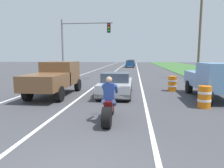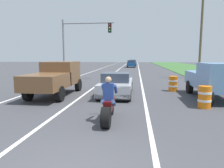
% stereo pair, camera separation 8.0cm
% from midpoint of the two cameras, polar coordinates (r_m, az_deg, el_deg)
% --- Properties ---
extents(lane_stripe_left_solid, '(0.14, 120.00, 0.01)m').
position_cam_midpoint_polar(lane_stripe_left_solid, '(24.46, -9.54, 2.26)').
color(lane_stripe_left_solid, white).
rests_on(lane_stripe_left_solid, ground).
extents(lane_stripe_right_solid, '(0.14, 120.00, 0.01)m').
position_cam_midpoint_polar(lane_stripe_right_solid, '(23.53, 7.59, 2.09)').
color(lane_stripe_right_solid, white).
rests_on(lane_stripe_right_solid, ground).
extents(lane_stripe_centre_dashed, '(0.14, 120.00, 0.01)m').
position_cam_midpoint_polar(lane_stripe_centre_dashed, '(23.73, -1.14, 2.20)').
color(lane_stripe_centre_dashed, white).
rests_on(lane_stripe_centre_dashed, ground).
extents(motorcycle_with_rider, '(0.70, 2.21, 1.62)m').
position_cam_midpoint_polar(motorcycle_with_rider, '(7.12, -1.16, -6.13)').
color(motorcycle_with_rider, black).
rests_on(motorcycle_with_rider, ground).
extents(sports_car_silver, '(1.84, 4.30, 1.37)m').
position_cam_midpoint_polar(sports_car_silver, '(12.06, 0.95, -0.22)').
color(sports_car_silver, '#B7B7BC').
rests_on(sports_car_silver, ground).
extents(pickup_truck_left_lane_brown, '(2.02, 4.80, 1.98)m').
position_cam_midpoint_polar(pickup_truck_left_lane_brown, '(12.43, -15.93, 1.94)').
color(pickup_truck_left_lane_brown, brown).
rests_on(pickup_truck_left_lane_brown, ground).
extents(pickup_truck_right_shoulder_light_blue, '(2.02, 4.80, 1.98)m').
position_cam_midpoint_polar(pickup_truck_right_shoulder_light_blue, '(12.29, 26.64, 1.35)').
color(pickup_truck_right_shoulder_light_blue, '#6B93C6').
rests_on(pickup_truck_right_shoulder_light_blue, ground).
extents(traffic_light_mast_near, '(5.28, 0.34, 6.00)m').
position_cam_midpoint_polar(traffic_light_mast_near, '(21.19, -9.61, 12.36)').
color(traffic_light_mast_near, gray).
rests_on(traffic_light_mast_near, ground).
extents(utility_pole_roadside, '(0.24, 0.24, 8.55)m').
position_cam_midpoint_polar(utility_pole_roadside, '(23.52, 23.38, 11.95)').
color(utility_pole_roadside, brown).
rests_on(utility_pole_roadside, ground).
extents(construction_barrel_nearest, '(0.58, 0.58, 1.00)m').
position_cam_midpoint_polar(construction_barrel_nearest, '(9.99, 24.39, -3.31)').
color(construction_barrel_nearest, orange).
rests_on(construction_barrel_nearest, ground).
extents(construction_barrel_mid, '(0.58, 0.58, 1.00)m').
position_cam_midpoint_polar(construction_barrel_mid, '(14.12, 16.49, 0.12)').
color(construction_barrel_mid, orange).
rests_on(construction_barrel_mid, ground).
extents(distant_car_far_ahead, '(1.80, 4.00, 1.50)m').
position_cam_midpoint_polar(distant_car_far_ahead, '(43.76, 5.03, 5.73)').
color(distant_car_far_ahead, '#194C8C').
rests_on(distant_car_far_ahead, ground).
extents(distant_car_further_ahead, '(1.80, 4.00, 1.50)m').
position_cam_midpoint_polar(distant_car_further_ahead, '(51.85, 5.40, 6.04)').
color(distant_car_further_ahead, '#194C8C').
rests_on(distant_car_further_ahead, ground).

